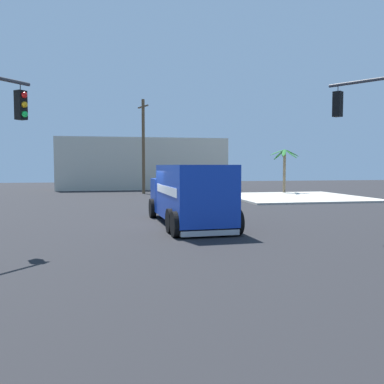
# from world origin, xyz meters

# --- Properties ---
(ground_plane) EXTENTS (100.00, 100.00, 0.00)m
(ground_plane) POSITION_xyz_m (0.00, 0.00, 0.00)
(ground_plane) COLOR black
(sidewalk_corner_far) EXTENTS (10.87, 10.87, 0.14)m
(sidewalk_corner_far) POSITION_xyz_m (12.73, 12.73, 0.07)
(sidewalk_corner_far) COLOR #B2ADA0
(sidewalk_corner_far) RESTS_ON ground
(delivery_truck) EXTENTS (3.07, 7.78, 2.77)m
(delivery_truck) POSITION_xyz_m (0.86, -1.09, 1.45)
(delivery_truck) COLOR #1438AD
(delivery_truck) RESTS_ON ground
(palm_tree_far) EXTENTS (3.04, 2.86, 4.20)m
(palm_tree_far) POSITION_xyz_m (13.87, 17.59, 3.06)
(palm_tree_far) COLOR #7A6647
(palm_tree_far) RESTS_ON sidewalk_corner_far
(utility_pole) EXTENTS (0.87, 2.11, 9.15)m
(utility_pole) POSITION_xyz_m (0.51, 20.60, 4.72)
(utility_pole) COLOR brown
(utility_pole) RESTS_ON ground
(building_backdrop) EXTENTS (19.28, 6.00, 5.89)m
(building_backdrop) POSITION_xyz_m (1.06, 29.06, 2.95)
(building_backdrop) COLOR beige
(building_backdrop) RESTS_ON ground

